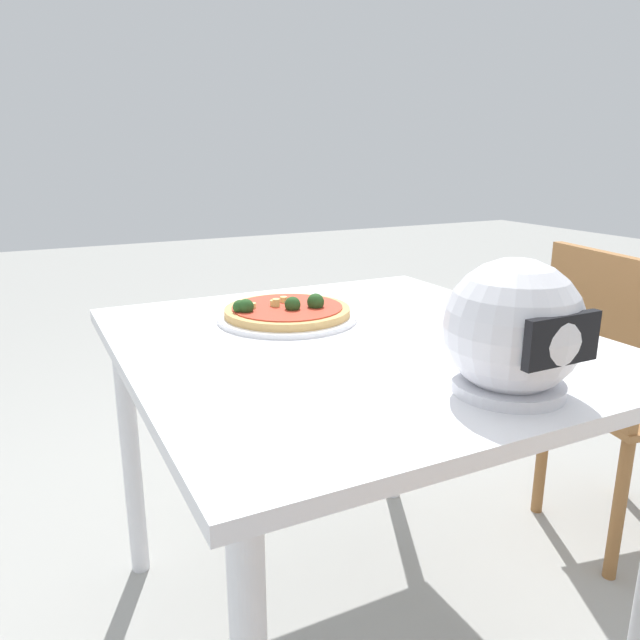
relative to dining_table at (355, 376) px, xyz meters
name	(u,v)px	position (x,y,z in m)	size (l,w,h in m)	color
ground_plane	(351,626)	(0.00, 0.00, -0.68)	(14.00, 14.00, 0.00)	#9E9E99
dining_table	(355,376)	(0.00, 0.00, 0.00)	(0.98, 1.05, 0.76)	white
pizza_plate	(287,317)	(0.07, -0.21, 0.09)	(0.34, 0.34, 0.01)	white
pizza	(287,310)	(0.07, -0.21, 0.11)	(0.30, 0.30, 0.05)	tan
motorcycle_helmet	(513,330)	(-0.08, 0.38, 0.20)	(0.23, 0.23, 0.23)	silver
chair_side	(612,385)	(-0.85, 0.01, -0.17)	(0.47, 0.47, 0.90)	#996638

